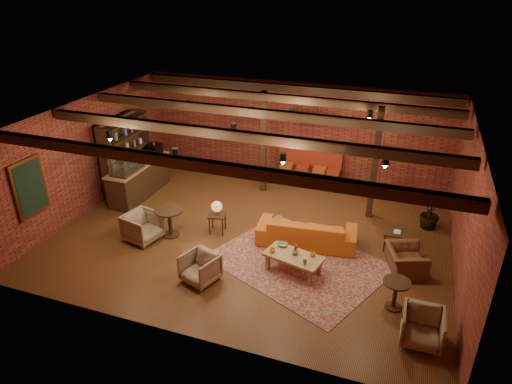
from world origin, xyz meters
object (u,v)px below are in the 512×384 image
(round_table_right, at_px, (396,290))
(armchair_far, at_px, (423,326))
(side_table_lamp, at_px, (217,209))
(round_table_left, at_px, (170,218))
(sofa, at_px, (307,231))
(armchair_right, at_px, (406,257))
(armchair_b, at_px, (200,267))
(coffee_table, at_px, (293,257))
(armchair_a, at_px, (143,226))
(plant_tall, at_px, (436,182))
(side_table_book, at_px, (394,233))

(round_table_right, height_order, armchair_far, armchair_far)
(side_table_lamp, bearing_deg, round_table_left, -152.03)
(sofa, distance_m, round_table_left, 3.58)
(sofa, bearing_deg, armchair_right, 163.99)
(armchair_b, height_order, armchair_right, armchair_right)
(coffee_table, relative_size, armchair_a, 1.74)
(armchair_right, bearing_deg, plant_tall, -31.75)
(round_table_left, xyz_separation_m, armchair_right, (5.93, 0.40, -0.11))
(armchair_a, height_order, plant_tall, plant_tall)
(sofa, bearing_deg, side_table_book, -173.75)
(side_table_lamp, xyz_separation_m, armchair_b, (0.50, -2.09, -0.32))
(plant_tall, bearing_deg, armchair_b, -138.91)
(side_table_lamp, xyz_separation_m, armchair_far, (5.26, -2.41, -0.31))
(coffee_table, xyz_separation_m, side_table_lamp, (-2.39, 1.06, 0.29))
(side_table_book, bearing_deg, side_table_lamp, -171.12)
(round_table_left, bearing_deg, plant_tall, 22.81)
(side_table_book, bearing_deg, round_table_left, -167.05)
(armchair_far, bearing_deg, armchair_a, 168.16)
(side_table_lamp, relative_size, side_table_book, 1.73)
(armchair_far, xyz_separation_m, plant_tall, (0.07, 4.53, 0.99))
(armchair_far, bearing_deg, side_table_book, 103.59)
(side_table_lamp, relative_size, plant_tall, 0.33)
(coffee_table, height_order, side_table_lamp, side_table_lamp)
(plant_tall, bearing_deg, side_table_book, -120.78)
(armchair_b, bearing_deg, armchair_far, 15.09)
(coffee_table, height_order, armchair_right, armchair_right)
(side_table_lamp, relative_size, round_table_left, 1.18)
(armchair_far, height_order, plant_tall, plant_tall)
(side_table_book, distance_m, armchair_far, 3.21)
(armchair_a, relative_size, armchair_far, 1.08)
(side_table_lamp, bearing_deg, side_table_book, 8.88)
(round_table_left, height_order, armchair_a, armchair_a)
(side_table_book, relative_size, plant_tall, 0.19)
(coffee_table, relative_size, armchair_right, 1.54)
(coffee_table, relative_size, round_table_right, 2.18)
(sofa, relative_size, coffee_table, 1.72)
(armchair_far, bearing_deg, round_table_right, 123.22)
(side_table_lamp, distance_m, round_table_right, 4.97)
(armchair_a, bearing_deg, coffee_table, -78.03)
(armchair_b, distance_m, round_table_right, 4.23)
(round_table_left, xyz_separation_m, armchair_far, (6.35, -1.83, -0.14))
(round_table_left, bearing_deg, sofa, 13.19)
(side_table_book, relative_size, round_table_right, 0.79)
(coffee_table, xyz_separation_m, armchair_far, (2.87, -1.35, -0.02))
(side_table_lamp, distance_m, armchair_a, 1.96)
(sofa, xyz_separation_m, armchair_a, (-4.05, -1.24, 0.05))
(armchair_b, height_order, plant_tall, plant_tall)
(sofa, distance_m, plant_tall, 3.63)
(armchair_b, bearing_deg, coffee_table, 47.57)
(side_table_lamp, distance_m, armchair_right, 4.85)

